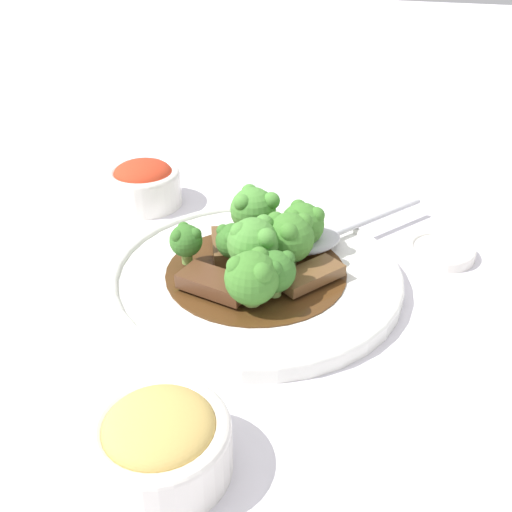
% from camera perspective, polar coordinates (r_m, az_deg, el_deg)
% --- Properties ---
extents(ground_plane, '(4.00, 4.00, 0.00)m').
position_cam_1_polar(ground_plane, '(0.63, 0.00, -2.64)').
color(ground_plane, silver).
extents(main_plate, '(0.30, 0.30, 0.02)m').
position_cam_1_polar(main_plate, '(0.62, 0.00, -1.88)').
color(main_plate, white).
rests_on(main_plate, ground_plane).
extents(beef_strip_0, '(0.07, 0.07, 0.01)m').
position_cam_1_polar(beef_strip_0, '(0.60, 5.18, -1.84)').
color(beef_strip_0, brown).
rests_on(beef_strip_0, main_plate).
extents(beef_strip_1, '(0.08, 0.05, 0.02)m').
position_cam_1_polar(beef_strip_1, '(0.58, -3.97, -2.60)').
color(beef_strip_1, '#56331E').
rests_on(beef_strip_1, main_plate).
extents(beef_strip_2, '(0.07, 0.03, 0.01)m').
position_cam_1_polar(beef_strip_2, '(0.65, 0.91, 0.92)').
color(beef_strip_2, '#56331E').
rests_on(beef_strip_2, main_plate).
extents(beef_strip_3, '(0.05, 0.07, 0.02)m').
position_cam_1_polar(beef_strip_3, '(0.64, -2.95, 0.95)').
color(beef_strip_3, brown).
rests_on(beef_strip_3, main_plate).
extents(broccoli_floret_0, '(0.05, 0.05, 0.05)m').
position_cam_1_polar(broccoli_floret_0, '(0.64, 4.42, 3.10)').
color(broccoli_floret_0, '#7FA84C').
rests_on(broccoli_floret_0, main_plate).
extents(broccoli_floret_1, '(0.05, 0.05, 0.06)m').
position_cam_1_polar(broccoli_floret_1, '(0.61, 3.14, 1.82)').
color(broccoli_floret_1, '#7FA84C').
rests_on(broccoli_floret_1, main_plate).
extents(broccoli_floret_2, '(0.05, 0.05, 0.06)m').
position_cam_1_polar(broccoli_floret_2, '(0.59, 0.07, 1.24)').
color(broccoli_floret_2, '#7FA84C').
rests_on(broccoli_floret_2, main_plate).
extents(broccoli_floret_3, '(0.05, 0.05, 0.06)m').
position_cam_1_polar(broccoli_floret_3, '(0.66, -0.28, 4.49)').
color(broccoli_floret_3, '#8EB756').
rests_on(broccoli_floret_3, main_plate).
extents(broccoli_floret_4, '(0.04, 0.04, 0.05)m').
position_cam_1_polar(broccoli_floret_4, '(0.57, 1.81, -1.40)').
color(broccoli_floret_4, '#7FA84C').
rests_on(broccoli_floret_4, main_plate).
extents(broccoli_floret_5, '(0.05, 0.05, 0.05)m').
position_cam_1_polar(broccoli_floret_5, '(0.55, -0.40, -1.99)').
color(broccoli_floret_5, '#7FA84C').
rests_on(broccoli_floret_5, main_plate).
extents(broccoli_floret_6, '(0.03, 0.03, 0.04)m').
position_cam_1_polar(broccoli_floret_6, '(0.62, -6.69, 1.51)').
color(broccoli_floret_6, '#7FA84C').
rests_on(broccoli_floret_6, main_plate).
extents(broccoli_floret_7, '(0.04, 0.04, 0.05)m').
position_cam_1_polar(broccoli_floret_7, '(0.61, -2.21, 1.45)').
color(broccoli_floret_7, '#7FA84C').
rests_on(broccoli_floret_7, main_plate).
extents(serving_spoon, '(0.15, 0.19, 0.01)m').
position_cam_1_polar(serving_spoon, '(0.66, 6.13, 1.75)').
color(serving_spoon, '#B7B7BC').
rests_on(serving_spoon, main_plate).
extents(side_bowl_kimchi, '(0.10, 0.10, 0.06)m').
position_cam_1_polar(side_bowl_kimchi, '(0.79, -10.63, 6.81)').
color(side_bowl_kimchi, white).
rests_on(side_bowl_kimchi, ground_plane).
extents(side_bowl_appetizer, '(0.10, 0.10, 0.06)m').
position_cam_1_polar(side_bowl_appetizer, '(0.44, -8.74, -17.08)').
color(side_bowl_appetizer, white).
rests_on(side_bowl_appetizer, ground_plane).
extents(sauce_dish, '(0.07, 0.07, 0.01)m').
position_cam_1_polar(sauce_dish, '(0.71, 17.26, 0.49)').
color(sauce_dish, white).
rests_on(sauce_dish, ground_plane).
extents(paper_napkin, '(0.13, 0.10, 0.01)m').
position_cam_1_polar(paper_napkin, '(0.63, 21.42, -4.58)').
color(paper_napkin, white).
rests_on(paper_napkin, ground_plane).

